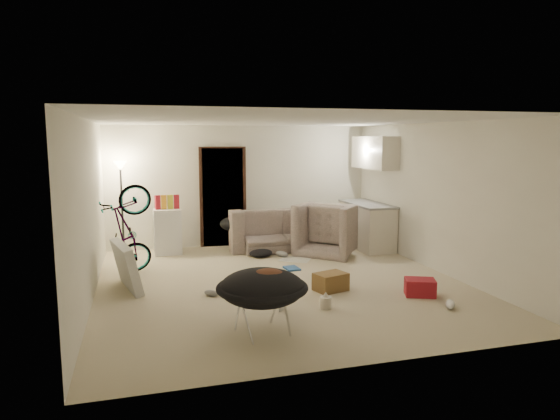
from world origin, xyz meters
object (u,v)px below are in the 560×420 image
object	(u,v)px
drink_case_b	(420,287)
mini_fridge	(168,231)
bicycle	(127,250)
drink_case_a	(331,282)
tv_box	(126,266)
armchair	(332,234)
juicer	(326,301)
sofa	(280,233)
kitchen_counter	(367,226)
saucer_chair	(262,296)
floor_lamp	(121,188)

from	to	relation	value
drink_case_b	mini_fridge	bearing A→B (deg)	154.38
bicycle	drink_case_b	world-z (taller)	bicycle
drink_case_a	tv_box	bearing A→B (deg)	145.82
armchair	drink_case_a	world-z (taller)	armchair
armchair	juicer	size ratio (longest dim) A/B	4.96
armchair	tv_box	xyz separation A→B (m)	(-3.88, -1.47, -0.01)
mini_fridge	sofa	bearing A→B (deg)	-2.42
sofa	mini_fridge	distance (m)	2.26
kitchen_counter	bicycle	size ratio (longest dim) A/B	0.98
kitchen_counter	mini_fridge	xyz separation A→B (m)	(-4.00, 0.55, -0.00)
mini_fridge	drink_case_b	bearing A→B (deg)	-48.19
sofa	saucer_chair	distance (m)	4.60
sofa	armchair	world-z (taller)	armchair
kitchen_counter	drink_case_b	size ratio (longest dim) A/B	3.61
saucer_chair	drink_case_a	bearing A→B (deg)	43.95
saucer_chair	juicer	world-z (taller)	saucer_chair
floor_lamp	mini_fridge	size ratio (longest dim) A/B	2.06
tv_box	drink_case_b	world-z (taller)	tv_box
armchair	sofa	bearing A→B (deg)	6.21
drink_case_b	kitchen_counter	bearing A→B (deg)	100.56
kitchen_counter	tv_box	distance (m)	5.03
kitchen_counter	sofa	distance (m)	1.81
saucer_chair	juicer	xyz separation A→B (m)	(1.01, 0.60, -0.35)
sofa	bicycle	distance (m)	3.24
floor_lamp	juicer	size ratio (longest dim) A/B	7.99
drink_case_b	juicer	world-z (taller)	drink_case_b
tv_box	drink_case_b	size ratio (longest dim) A/B	2.56
drink_case_b	juicer	bearing A→B (deg)	-151.91
kitchen_counter	drink_case_a	world-z (taller)	kitchen_counter
saucer_chair	tv_box	size ratio (longest dim) A/B	0.99
tv_box	drink_case_a	size ratio (longest dim) A/B	2.32
bicycle	drink_case_b	bearing A→B (deg)	-128.94
floor_lamp	juicer	bearing A→B (deg)	-56.25
sofa	drink_case_b	xyz separation A→B (m)	(1.07, -3.63, -0.19)
kitchen_counter	tv_box	bearing A→B (deg)	-160.19
bicycle	saucer_chair	bearing A→B (deg)	-162.34
kitchen_counter	mini_fridge	size ratio (longest dim) A/B	1.71
mini_fridge	kitchen_counter	bearing A→B (deg)	-7.70
mini_fridge	drink_case_b	distance (m)	5.00
bicycle	saucer_chair	size ratio (longest dim) A/B	1.44
armchair	floor_lamp	bearing A→B (deg)	31.14
sofa	mini_fridge	bearing A→B (deg)	-2.95
sofa	armchair	size ratio (longest dim) A/B	1.90
armchair	juicer	distance (m)	3.36
kitchen_counter	mini_fridge	distance (m)	4.04
tv_box	juicer	size ratio (longest dim) A/B	4.70
saucer_chair	juicer	size ratio (longest dim) A/B	4.67
floor_lamp	armchair	bearing A→B (deg)	-12.57
kitchen_counter	sofa	bearing A→B (deg)	165.57
drink_case_b	juicer	xyz separation A→B (m)	(-1.50, -0.14, -0.03)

